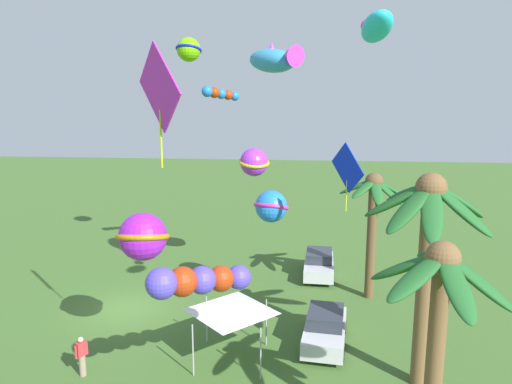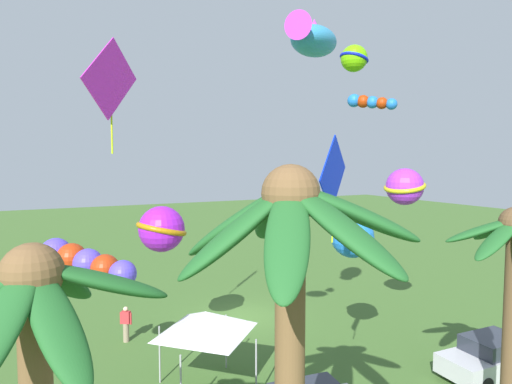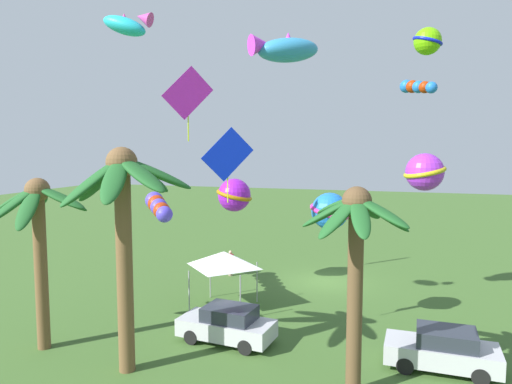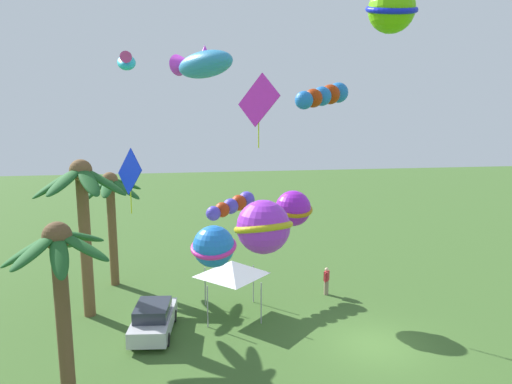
{
  "view_description": "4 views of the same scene",
  "coord_description": "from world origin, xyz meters",
  "px_view_note": "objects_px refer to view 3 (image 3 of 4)",
  "views": [
    {
      "loc": [
        21.99,
        8.75,
        10.53
      ],
      "look_at": [
        1.43,
        6.65,
        6.46
      ],
      "focal_mm": 33.78,
      "sensor_mm": 36.0,
      "label": 1
    },
    {
      "loc": [
        9.22,
        19.87,
        8.06
      ],
      "look_at": [
        1.78,
        5.04,
        6.85
      ],
      "focal_mm": 30.64,
      "sensor_mm": 36.0,
      "label": 2
    },
    {
      "loc": [
        -4.06,
        27.09,
        7.98
      ],
      "look_at": [
        2.46,
        6.15,
        5.87
      ],
      "focal_mm": 32.81,
      "sensor_mm": 36.0,
      "label": 3
    },
    {
      "loc": [
        -18.24,
        8.13,
        10.33
      ],
      "look_at": [
        0.46,
        5.26,
        6.99
      ],
      "focal_mm": 32.72,
      "sensor_mm": 36.0,
      "label": 4
    }
  ],
  "objects_px": {
    "kite_ball_7": "(330,211)",
    "kite_ball_4": "(428,41)",
    "kite_fish_1": "(127,24)",
    "kite_tube_5": "(417,87)",
    "kite_fish_9": "(284,49)",
    "palm_tree_1": "(38,222)",
    "festival_tent": "(224,259)",
    "palm_tree_2": "(356,242)",
    "parked_car_0": "(442,350)",
    "spectator_0": "(230,263)",
    "palm_tree_0": "(124,204)",
    "kite_diamond_2": "(228,155)",
    "kite_diamond_6": "(188,94)",
    "kite_ball_3": "(425,172)",
    "kite_tube_8": "(158,206)",
    "kite_ball_0": "(234,195)",
    "parked_car_1": "(227,324)"
  },
  "relations": [
    {
      "from": "palm_tree_2",
      "to": "kite_tube_5",
      "type": "distance_m",
      "value": 10.29
    },
    {
      "from": "palm_tree_1",
      "to": "kite_tube_8",
      "type": "distance_m",
      "value": 7.13
    },
    {
      "from": "kite_ball_0",
      "to": "kite_ball_3",
      "type": "bearing_deg",
      "value": 161.8
    },
    {
      "from": "kite_diamond_2",
      "to": "kite_tube_5",
      "type": "distance_m",
      "value": 9.94
    },
    {
      "from": "parked_car_0",
      "to": "kite_diamond_2",
      "type": "height_order",
      "value": "kite_diamond_2"
    },
    {
      "from": "kite_diamond_2",
      "to": "kite_fish_9",
      "type": "height_order",
      "value": "kite_fish_9"
    },
    {
      "from": "kite_ball_7",
      "to": "kite_ball_4",
      "type": "bearing_deg",
      "value": -128.73
    },
    {
      "from": "palm_tree_2",
      "to": "parked_car_0",
      "type": "distance_m",
      "value": 5.76
    },
    {
      "from": "parked_car_1",
      "to": "kite_ball_3",
      "type": "bearing_deg",
      "value": -152.88
    },
    {
      "from": "spectator_0",
      "to": "kite_fish_1",
      "type": "relative_size",
      "value": 0.73
    },
    {
      "from": "festival_tent",
      "to": "kite_fish_1",
      "type": "bearing_deg",
      "value": 67.58
    },
    {
      "from": "kite_diamond_2",
      "to": "kite_ball_7",
      "type": "bearing_deg",
      "value": -135.51
    },
    {
      "from": "festival_tent",
      "to": "kite_diamond_6",
      "type": "relative_size",
      "value": 0.72
    },
    {
      "from": "kite_diamond_6",
      "to": "kite_fish_9",
      "type": "bearing_deg",
      "value": 151.92
    },
    {
      "from": "kite_tube_5",
      "to": "kite_fish_9",
      "type": "bearing_deg",
      "value": 31.59
    },
    {
      "from": "festival_tent",
      "to": "kite_ball_3",
      "type": "distance_m",
      "value": 10.22
    },
    {
      "from": "kite_ball_7",
      "to": "kite_fish_9",
      "type": "distance_m",
      "value": 7.17
    },
    {
      "from": "spectator_0",
      "to": "kite_ball_7",
      "type": "height_order",
      "value": "kite_ball_7"
    },
    {
      "from": "spectator_0",
      "to": "kite_fish_9",
      "type": "relative_size",
      "value": 0.5
    },
    {
      "from": "kite_ball_0",
      "to": "kite_ball_3",
      "type": "height_order",
      "value": "kite_ball_3"
    },
    {
      "from": "spectator_0",
      "to": "kite_fish_9",
      "type": "bearing_deg",
      "value": 126.17
    },
    {
      "from": "kite_ball_3",
      "to": "spectator_0",
      "type": "bearing_deg",
      "value": -26.64
    },
    {
      "from": "spectator_0",
      "to": "kite_fish_1",
      "type": "height_order",
      "value": "kite_fish_1"
    },
    {
      "from": "festival_tent",
      "to": "kite_fish_1",
      "type": "height_order",
      "value": "kite_fish_1"
    },
    {
      "from": "spectator_0",
      "to": "kite_diamond_2",
      "type": "height_order",
      "value": "kite_diamond_2"
    },
    {
      "from": "kite_ball_3",
      "to": "kite_diamond_6",
      "type": "height_order",
      "value": "kite_diamond_6"
    },
    {
      "from": "kite_fish_1",
      "to": "parked_car_0",
      "type": "bearing_deg",
      "value": -174.52
    },
    {
      "from": "parked_car_0",
      "to": "kite_ball_0",
      "type": "xyz_separation_m",
      "value": [
        10.48,
        -7.07,
        4.55
      ]
    },
    {
      "from": "palm_tree_2",
      "to": "kite_ball_3",
      "type": "relative_size",
      "value": 2.94
    },
    {
      "from": "kite_fish_1",
      "to": "kite_ball_3",
      "type": "height_order",
      "value": "kite_fish_1"
    },
    {
      "from": "palm_tree_1",
      "to": "palm_tree_2",
      "type": "relative_size",
      "value": 1.01
    },
    {
      "from": "palm_tree_1",
      "to": "parked_car_0",
      "type": "bearing_deg",
      "value": -169.62
    },
    {
      "from": "palm_tree_0",
      "to": "kite_ball_0",
      "type": "xyz_separation_m",
      "value": [
        -0.27,
        -10.46,
        -0.72
      ]
    },
    {
      "from": "palm_tree_0",
      "to": "kite_ball_3",
      "type": "distance_m",
      "value": 12.46
    },
    {
      "from": "palm_tree_0",
      "to": "kite_ball_3",
      "type": "bearing_deg",
      "value": -144.46
    },
    {
      "from": "parked_car_1",
      "to": "kite_fish_1",
      "type": "height_order",
      "value": "kite_fish_1"
    },
    {
      "from": "palm_tree_2",
      "to": "kite_diamond_2",
      "type": "distance_m",
      "value": 5.96
    },
    {
      "from": "palm_tree_1",
      "to": "festival_tent",
      "type": "bearing_deg",
      "value": -128.46
    },
    {
      "from": "parked_car_0",
      "to": "kite_diamond_2",
      "type": "bearing_deg",
      "value": 5.61
    },
    {
      "from": "festival_tent",
      "to": "kite_ball_3",
      "type": "xyz_separation_m",
      "value": [
        -9.2,
        -0.05,
        4.45
      ]
    },
    {
      "from": "parked_car_0",
      "to": "kite_ball_3",
      "type": "distance_m",
      "value": 7.29
    },
    {
      "from": "kite_fish_1",
      "to": "kite_tube_5",
      "type": "distance_m",
      "value": 12.97
    },
    {
      "from": "kite_fish_1",
      "to": "kite_tube_8",
      "type": "relative_size",
      "value": 0.73
    },
    {
      "from": "spectator_0",
      "to": "kite_ball_7",
      "type": "bearing_deg",
      "value": 136.45
    },
    {
      "from": "palm_tree_0",
      "to": "parked_car_0",
      "type": "distance_m",
      "value": 12.44
    },
    {
      "from": "parked_car_1",
      "to": "kite_diamond_6",
      "type": "height_order",
      "value": "kite_diamond_6"
    },
    {
      "from": "spectator_0",
      "to": "kite_diamond_6",
      "type": "xyz_separation_m",
      "value": [
        0.96,
        3.74,
        9.98
      ]
    },
    {
      "from": "palm_tree_0",
      "to": "kite_diamond_2",
      "type": "distance_m",
      "value": 4.2
    },
    {
      "from": "palm_tree_0",
      "to": "kite_diamond_2",
      "type": "xyz_separation_m",
      "value": [
        -2.85,
        -2.61,
        1.64
      ]
    },
    {
      "from": "kite_ball_3",
      "to": "kite_fish_9",
      "type": "height_order",
      "value": "kite_fish_9"
    }
  ]
}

